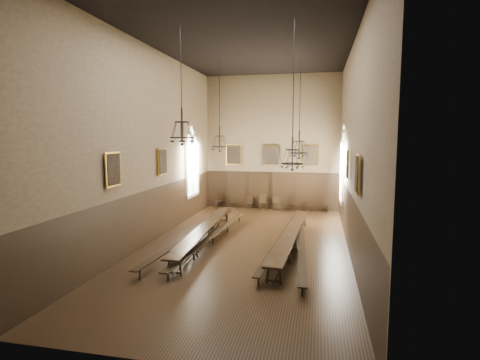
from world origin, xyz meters
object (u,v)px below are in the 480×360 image
(table_left, at_px, (204,235))
(bench_left_outer, at_px, (195,235))
(bench_right_inner, at_px, (280,242))
(chair_3, at_px, (263,205))
(chair_6, at_px, (308,207))
(table_right, at_px, (291,240))
(chandelier_front_right, at_px, (292,153))
(chair_5, at_px, (292,207))
(chandelier_back_right, at_px, (299,147))
(bench_right_outer, at_px, (301,245))
(chair_7, at_px, (325,208))
(chair_2, at_px, (249,205))
(chair_0, at_px, (219,204))
(chair_4, at_px, (276,206))
(chandelier_back_left, at_px, (220,141))
(chair_1, at_px, (233,204))
(chandelier_front_left, at_px, (182,131))
(bench_left_inner, at_px, (213,238))

(table_left, xyz_separation_m, bench_left_outer, (-0.46, -0.00, -0.06))
(bench_right_inner, height_order, chair_3, chair_3)
(chair_6, bearing_deg, table_right, -90.48)
(table_right, distance_m, chandelier_front_right, 4.74)
(table_left, distance_m, chair_5, 9.12)
(chandelier_back_right, bearing_deg, chandelier_front_right, -89.51)
(bench_right_outer, height_order, chair_7, chair_7)
(chair_2, height_order, chandelier_back_right, chandelier_back_right)
(chair_0, bearing_deg, bench_left_outer, -65.79)
(chair_4, bearing_deg, chandelier_back_left, -129.77)
(table_left, distance_m, chair_7, 10.12)
(chair_1, relative_size, chair_2, 1.10)
(table_right, bearing_deg, chandelier_back_left, 148.88)
(chair_6, distance_m, chandelier_back_right, 7.05)
(chair_5, relative_size, chair_6, 0.99)
(bench_right_inner, bearing_deg, chair_1, 115.68)
(chair_7, bearing_deg, bench_right_outer, -91.36)
(chair_5, xyz_separation_m, chandelier_front_right, (0.72, -11.11, 4.04))
(bench_right_inner, bearing_deg, chair_7, 76.61)
(chair_2, bearing_deg, bench_left_outer, -85.61)
(bench_right_outer, xyz_separation_m, chandelier_back_left, (-4.32, 2.67, 4.43))
(chair_5, bearing_deg, chair_3, -162.80)
(chair_0, xyz_separation_m, chandelier_front_right, (5.77, -11.04, 4.01))
(chair_5, bearing_deg, bench_left_outer, -101.61)
(table_right, relative_size, bench_right_outer, 0.93)
(chandelier_front_left, bearing_deg, table_right, 33.01)
(chair_2, height_order, chandelier_front_right, chandelier_front_right)
(bench_right_outer, xyz_separation_m, chandelier_front_left, (-4.48, -2.26, 4.86))
(bench_left_outer, height_order, chair_1, chair_1)
(chair_7, distance_m, chandelier_front_left, 13.36)
(table_right, distance_m, chandelier_back_left, 6.26)
(chair_6, bearing_deg, chair_5, 178.96)
(table_left, bearing_deg, bench_right_inner, -2.85)
(bench_left_outer, relative_size, bench_left_inner, 1.07)
(chair_3, xyz_separation_m, chandelier_front_right, (2.66, -10.98, 4.01))
(chair_1, bearing_deg, chair_4, -15.24)
(table_left, xyz_separation_m, chair_3, (1.54, 8.30, -0.06))
(bench_right_inner, xyz_separation_m, chair_3, (-2.02, 8.48, 0.04))
(chair_0, bearing_deg, bench_right_outer, -38.78)
(chair_3, bearing_deg, chair_5, -15.32)
(chandelier_front_left, height_order, chandelier_front_right, same)
(chair_5, relative_size, chair_7, 1.08)
(chair_4, xyz_separation_m, chandelier_back_right, (1.75, -5.66, 4.13))
(bench_left_inner, height_order, chair_1, chair_1)
(chair_2, xyz_separation_m, chandelier_back_right, (3.62, -5.76, 4.14))
(chair_0, bearing_deg, table_right, -39.89)
(chair_3, xyz_separation_m, chandelier_front_left, (-1.54, -10.98, 4.83))
(table_left, distance_m, bench_right_inner, 3.57)
(bench_left_inner, height_order, chair_3, chair_3)
(chair_0, height_order, chair_2, chair_0)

